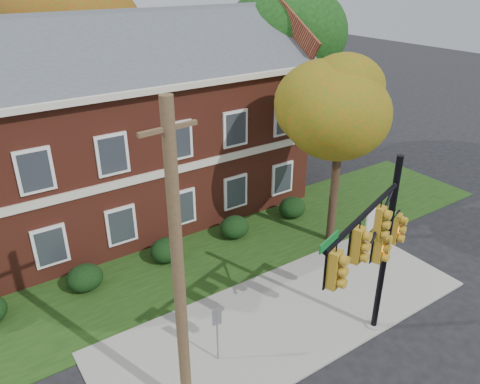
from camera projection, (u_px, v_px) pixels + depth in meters
ground at (305, 333)px, 16.21m from camera, size 120.00×120.00×0.00m
sidewalk at (287, 316)px, 16.94m from camera, size 14.00×5.00×0.08m
grass_strip at (215, 253)px, 20.67m from camera, size 30.00×6.00×0.04m
apartment_building at (110, 119)px, 21.94m from camera, size 18.80×8.80×9.74m
hedge_left at (85, 278)px, 18.19m from camera, size 1.40×1.26×1.05m
hedge_center at (166, 250)px, 19.96m from camera, size 1.40×1.26×1.05m
hedge_right at (235, 227)px, 21.73m from camera, size 1.40×1.26×1.05m
hedge_far_right at (292, 208)px, 23.51m from camera, size 1.40×1.26×1.05m
tree_near_right at (349, 98)px, 18.84m from camera, size 4.50×4.25×8.58m
tree_right_rear at (288, 31)px, 26.94m from camera, size 6.30×5.95×10.62m
tree_far_rear at (76, 17)px, 26.79m from camera, size 6.84×6.46×11.52m
traffic_signal at (375, 244)px, 13.84m from camera, size 5.53×2.07×6.48m
utility_pole at (179, 278)px, 11.37m from camera, size 1.42×0.33×9.12m
sign_post at (217, 327)px, 14.44m from camera, size 0.30×0.08×2.08m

